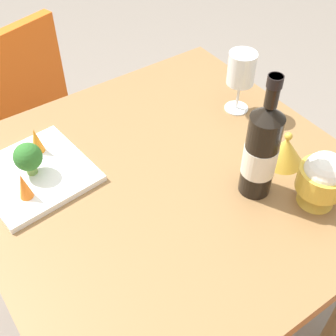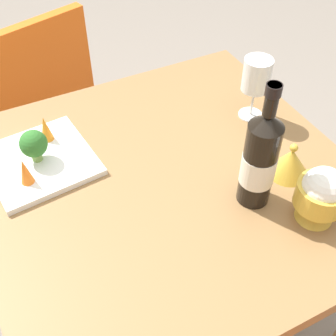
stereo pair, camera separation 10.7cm
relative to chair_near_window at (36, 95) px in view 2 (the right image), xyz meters
The scene contains 11 objects.
ground_plane 0.97m from the chair_near_window, 11.39° to the left, with size 8.00×8.00×0.00m, color gray.
dining_table 0.82m from the chair_near_window, 11.39° to the left, with size 0.90×0.90×0.74m.
chair_near_window is the anchor object (origin of this frame).
wine_bottle 1.05m from the chair_near_window, 17.94° to the left, with size 0.08×0.08×0.31m.
wine_glass 0.90m from the chair_near_window, 34.94° to the left, with size 0.08×0.08×0.18m.
rice_bowl 1.16m from the chair_near_window, 20.56° to the left, with size 0.11×0.11×0.14m.
rice_bowl_lid 1.04m from the chair_near_window, 25.12° to the left, with size 0.10×0.10×0.09m.
serving_plate 0.66m from the chair_near_window, ahead, with size 0.27×0.27×0.02m.
broccoli_floret 0.68m from the chair_near_window, 10.20° to the right, with size 0.07×0.07×0.09m.
carrot_garnish_left 0.61m from the chair_near_window, ahead, with size 0.03×0.03×0.07m.
carrot_garnish_right 0.74m from the chair_near_window, 12.56° to the right, with size 0.03×0.03×0.07m.
Camera 2 is at (0.68, -0.34, 1.52)m, focal length 47.61 mm.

